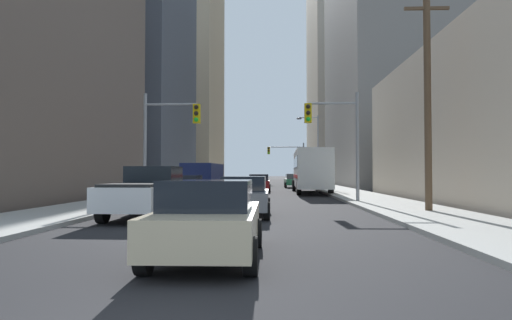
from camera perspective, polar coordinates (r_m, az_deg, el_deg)
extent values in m
cube|color=#9E9E99|center=(53.68, -6.75, -3.33)|extent=(3.81, 160.00, 0.15)
cube|color=#9E9E99|center=(53.36, 8.47, -3.33)|extent=(3.81, 160.00, 0.15)
cube|color=silver|center=(35.72, 7.16, -1.17)|extent=(2.79, 11.56, 2.90)
cube|color=black|center=(35.64, 5.14, -0.34)|extent=(0.29, 10.58, 0.80)
cube|color=red|center=(35.63, 5.14, -2.11)|extent=(0.28, 10.58, 0.28)
cylinder|color=black|center=(39.67, 4.96, -3.32)|extent=(0.32, 1.00, 1.00)
cylinder|color=black|center=(39.85, 8.34, -3.30)|extent=(0.32, 1.00, 1.00)
cylinder|color=black|center=(32.44, 5.60, -3.69)|extent=(0.32, 1.00, 1.00)
cylinder|color=black|center=(32.66, 9.72, -3.66)|extent=(0.32, 1.00, 1.00)
cube|color=white|center=(16.50, -14.01, -4.60)|extent=(2.17, 5.46, 0.80)
cube|color=black|center=(17.42, -13.11, -1.98)|extent=(1.86, 1.86, 0.70)
cube|color=black|center=(15.19, -15.42, -3.15)|extent=(1.83, 2.43, 0.10)
cylinder|color=black|center=(18.46, -15.40, -5.51)|extent=(0.28, 0.80, 0.80)
cylinder|color=black|center=(17.97, -9.53, -5.65)|extent=(0.28, 0.80, 0.80)
cylinder|color=black|center=(15.21, -19.35, -6.32)|extent=(0.28, 0.80, 0.80)
cylinder|color=black|center=(14.62, -12.28, -6.57)|extent=(0.28, 0.80, 0.80)
cube|color=#141E4C|center=(29.72, -6.87, -2.31)|extent=(2.19, 5.27, 1.90)
cube|color=black|center=(32.30, -6.15, -1.52)|extent=(1.76, 0.08, 0.60)
cylinder|color=black|center=(31.55, -8.13, -4.00)|extent=(0.24, 0.72, 0.72)
cylinder|color=black|center=(31.26, -4.66, -4.03)|extent=(0.24, 0.72, 0.72)
cylinder|color=black|center=(28.28, -9.34, -4.26)|extent=(0.24, 0.72, 0.72)
cylinder|color=black|center=(27.97, -5.47, -4.31)|extent=(0.24, 0.72, 0.72)
cube|color=#C6B793|center=(8.53, -6.10, -8.49)|extent=(1.82, 4.21, 0.65)
cube|color=black|center=(8.33, -6.24, -4.51)|extent=(1.59, 1.91, 0.55)
cylinder|color=black|center=(10.04, -9.95, -9.31)|extent=(0.22, 0.64, 0.64)
cylinder|color=black|center=(9.83, 0.09, -9.50)|extent=(0.22, 0.64, 0.64)
cylinder|color=black|center=(7.46, -14.36, -11.97)|extent=(0.22, 0.64, 0.64)
cylinder|color=black|center=(7.18, -0.69, -12.43)|extent=(0.22, 0.64, 0.64)
cube|color=slate|center=(16.67, -1.52, -5.15)|extent=(1.81, 4.20, 0.65)
cube|color=black|center=(16.50, -1.55, -3.10)|extent=(1.59, 1.90, 0.55)
cylinder|color=black|center=(18.11, -4.00, -5.90)|extent=(0.22, 0.64, 0.64)
cylinder|color=black|center=(18.00, 1.51, -5.92)|extent=(0.22, 0.64, 0.64)
cylinder|color=black|center=(15.44, -5.07, -6.63)|extent=(0.22, 0.64, 0.64)
cylinder|color=black|center=(15.32, 1.40, -6.67)|extent=(0.22, 0.64, 0.64)
cube|color=maroon|center=(23.61, -9.21, -4.10)|extent=(1.80, 4.20, 0.65)
cube|color=black|center=(23.45, -9.27, -2.65)|extent=(1.59, 1.90, 0.55)
cylinder|color=black|center=(25.12, -10.54, -4.68)|extent=(0.22, 0.64, 0.64)
cylinder|color=black|center=(24.80, -6.63, -4.74)|extent=(0.22, 0.64, 0.64)
cylinder|color=black|center=(22.51, -12.05, -5.03)|extent=(0.22, 0.64, 0.64)
cylinder|color=black|center=(22.15, -7.69, -5.11)|extent=(0.22, 0.64, 0.64)
cube|color=maroon|center=(37.66, 0.41, -3.19)|extent=(1.80, 4.20, 0.65)
cube|color=black|center=(37.50, 0.41, -2.28)|extent=(1.59, 1.90, 0.55)
cylinder|color=black|center=(39.05, -0.80, -3.62)|extent=(0.22, 0.64, 0.64)
cylinder|color=black|center=(39.00, 1.74, -3.62)|extent=(0.22, 0.64, 0.64)
cylinder|color=black|center=(36.37, -1.01, -3.76)|extent=(0.22, 0.64, 0.64)
cylinder|color=black|center=(36.31, 1.71, -3.76)|extent=(0.22, 0.64, 0.64)
cube|color=#195938|center=(48.32, 4.88, -2.85)|extent=(1.95, 4.26, 0.65)
cube|color=black|center=(48.16, 4.89, -2.14)|extent=(1.65, 1.95, 0.55)
cylinder|color=black|center=(49.64, 3.81, -3.19)|extent=(0.22, 0.64, 0.64)
cylinder|color=black|center=(49.72, 5.80, -3.18)|extent=(0.22, 0.64, 0.64)
cylinder|color=black|center=(46.95, 3.90, -3.28)|extent=(0.22, 0.64, 0.64)
cylinder|color=black|center=(47.04, 6.01, -3.27)|extent=(0.22, 0.64, 0.64)
cylinder|color=gray|center=(24.70, -14.27, 1.51)|extent=(0.18, 0.18, 6.00)
cylinder|color=gray|center=(24.58, -11.02, 7.13)|extent=(2.85, 0.12, 0.12)
cube|color=gold|center=(24.22, -7.73, 5.99)|extent=(0.38, 0.30, 1.05)
sphere|color=black|center=(24.11, -7.79, 6.84)|extent=(0.24, 0.24, 0.24)
sphere|color=black|center=(24.06, -7.80, 6.04)|extent=(0.24, 0.24, 0.24)
sphere|color=#19D833|center=(24.02, -7.80, 5.24)|extent=(0.24, 0.24, 0.24)
cylinder|color=gray|center=(24.13, 13.07, 1.57)|extent=(0.18, 0.18, 6.00)
cylinder|color=gray|center=(24.17, 9.93, 7.27)|extent=(2.64, 0.12, 0.12)
cube|color=gold|center=(23.95, 6.79, 6.07)|extent=(0.38, 0.30, 1.05)
sphere|color=black|center=(23.83, 6.82, 6.94)|extent=(0.24, 0.24, 0.24)
sphere|color=black|center=(23.78, 6.82, 6.13)|extent=(0.24, 0.24, 0.24)
sphere|color=#19D833|center=(23.74, 6.82, 5.31)|extent=(0.24, 0.24, 0.24)
cylinder|color=gray|center=(64.18, 6.22, -0.44)|extent=(0.18, 0.18, 6.00)
cylinder|color=gray|center=(64.14, 3.94, 1.70)|extent=(5.09, 0.12, 0.12)
cube|color=gold|center=(64.08, 1.66, 1.23)|extent=(0.38, 0.30, 1.05)
sphere|color=black|center=(63.93, 1.66, 1.54)|extent=(0.24, 0.24, 0.24)
sphere|color=black|center=(63.91, 1.66, 1.24)|extent=(0.24, 0.24, 0.24)
sphere|color=#19D833|center=(63.89, 1.66, 0.93)|extent=(0.24, 0.24, 0.24)
cylinder|color=brown|center=(19.14, 21.43, 8.09)|extent=(0.28, 0.28, 9.73)
cube|color=brown|center=(20.02, 21.32, 17.92)|extent=(1.80, 0.12, 0.12)
cylinder|color=gray|center=(45.08, 8.09, 1.02)|extent=(0.16, 0.16, 7.50)
cylinder|color=gray|center=(45.30, 6.85, 5.52)|extent=(1.93, 0.10, 0.10)
ellipsoid|color=#4C4C51|center=(45.21, 5.62, 5.40)|extent=(0.56, 0.32, 0.20)
cube|color=#4C515B|center=(59.64, -19.84, 10.21)|extent=(21.32, 20.39, 27.62)
cube|color=tan|center=(95.49, -9.36, 14.15)|extent=(14.25, 24.82, 55.23)
cube|color=gray|center=(58.66, 19.18, 11.49)|extent=(17.47, 25.90, 29.80)
cube|color=#B7A893|center=(99.70, 14.28, 11.12)|extent=(24.18, 26.39, 47.20)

